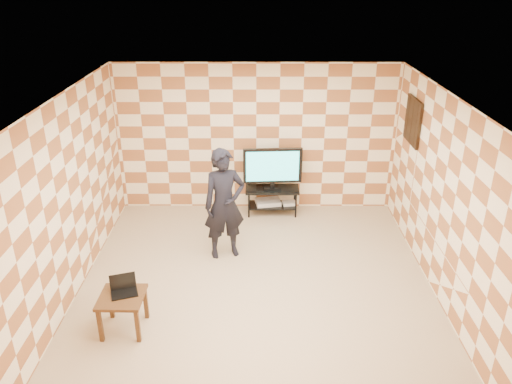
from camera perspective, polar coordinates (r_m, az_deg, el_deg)
floor at (r=7.36m, az=-0.01°, el=-10.13°), size 5.00×5.00×0.00m
wall_back at (r=9.02m, az=0.03°, el=6.16°), size 5.00×0.02×2.70m
wall_front at (r=4.55m, az=-0.11°, el=-13.99°), size 5.00×0.02×2.70m
wall_left at (r=7.15m, az=-20.49°, el=-0.51°), size 0.02×5.00×2.70m
wall_right at (r=7.14m, az=20.50°, el=-0.55°), size 0.02×5.00×2.70m
ceiling at (r=6.24m, az=-0.02°, el=10.74°), size 5.00×5.00×0.02m
wall_art at (r=8.30m, az=17.49°, el=7.74°), size 0.04×0.72×0.72m
tv_stand at (r=9.10m, az=1.86°, el=-0.35°), size 0.96×0.43×0.50m
tv at (r=8.88m, az=1.91°, el=2.90°), size 1.05×0.22×0.76m
dvd_player at (r=9.19m, az=1.37°, el=-1.15°), size 0.49×0.39×0.07m
game_console at (r=9.19m, az=3.80°, el=-1.28°), size 0.27×0.21×0.05m
side_table at (r=6.49m, az=-15.05°, el=-12.04°), size 0.55×0.55×0.50m
laptop at (r=6.47m, az=-14.89°, el=-10.61°), size 0.38×0.34×0.21m
person at (r=7.59m, az=-3.63°, el=-1.40°), size 0.73×0.59×1.75m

